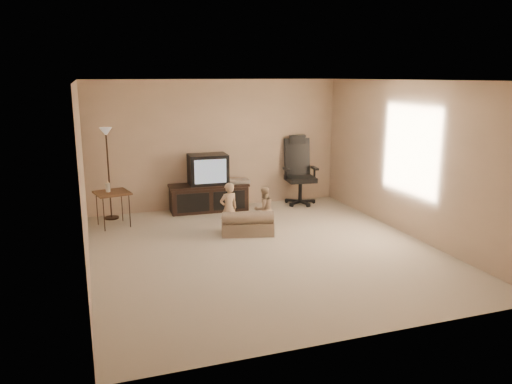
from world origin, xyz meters
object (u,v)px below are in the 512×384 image
at_px(tv_stand, 209,187).
at_px(office_chair, 299,179).
at_px(child_sofa, 247,225).
at_px(floor_lamp, 107,153).
at_px(toddler_left, 229,209).
at_px(toddler_right, 264,209).
at_px(side_table, 112,193).

relative_size(tv_stand, office_chair, 1.13).
relative_size(office_chair, child_sofa, 1.47).
bearing_deg(child_sofa, office_chair, 59.25).
xyz_separation_m(floor_lamp, toddler_left, (1.79, -1.60, -0.78)).
distance_m(office_chair, floor_lamp, 3.79).
xyz_separation_m(child_sofa, toddler_left, (-0.29, 0.11, 0.27)).
distance_m(office_chair, toddler_right, 2.01).
bearing_deg(side_table, floor_lamp, 91.18).
xyz_separation_m(side_table, toddler_left, (1.78, -1.10, -0.15)).
relative_size(side_table, child_sofa, 0.88).
relative_size(floor_lamp, child_sofa, 1.78).
height_order(toddler_left, toddler_right, toddler_left).
height_order(tv_stand, toddler_right, tv_stand).
distance_m(side_table, toddler_left, 2.10).
distance_m(floor_lamp, child_sofa, 2.89).
height_order(office_chair, toddler_right, office_chair).
bearing_deg(toddler_left, toddler_right, 169.32).
bearing_deg(child_sofa, toddler_left, 174.26).
xyz_separation_m(office_chair, toddler_right, (-1.31, -1.52, -0.12)).
bearing_deg(child_sofa, floor_lamp, 154.82).
bearing_deg(toddler_left, floor_lamp, -54.08).
bearing_deg(child_sofa, side_table, 163.94).
bearing_deg(office_chair, tv_stand, -175.33).
bearing_deg(floor_lamp, side_table, -88.82).
xyz_separation_m(floor_lamp, child_sofa, (2.08, -1.71, -1.05)).
bearing_deg(tv_stand, child_sofa, -79.55).
height_order(tv_stand, child_sofa, tv_stand).
relative_size(office_chair, toddler_right, 1.84).
distance_m(office_chair, child_sofa, 2.34).
bearing_deg(toddler_left, tv_stand, -103.96).
distance_m(tv_stand, office_chair, 1.88).
height_order(side_table, toddler_right, side_table).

